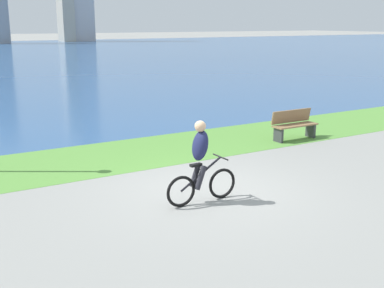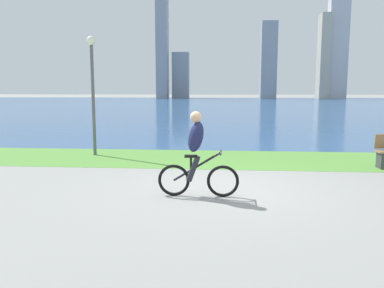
% 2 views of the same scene
% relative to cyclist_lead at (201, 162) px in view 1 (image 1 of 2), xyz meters
% --- Properties ---
extents(ground_plane, '(300.00, 300.00, 0.00)m').
position_rel_cyclist_lead_xyz_m(ground_plane, '(0.47, 0.52, -0.83)').
color(ground_plane, gray).
extents(grass_strip_bayside, '(120.00, 3.19, 0.01)m').
position_rel_cyclist_lead_xyz_m(grass_strip_bayside, '(0.47, 4.15, -0.83)').
color(grass_strip_bayside, '#59933D').
rests_on(grass_strip_bayside, ground).
extents(cyclist_lead, '(1.59, 0.52, 1.67)m').
position_rel_cyclist_lead_xyz_m(cyclist_lead, '(0.00, 0.00, 0.00)').
color(cyclist_lead, black).
rests_on(cyclist_lead, ground).
extents(bench_near_path, '(1.50, 0.47, 0.90)m').
position_rel_cyclist_lead_xyz_m(bench_near_path, '(5.31, 3.17, -0.38)').
color(bench_near_path, olive).
rests_on(bench_near_path, ground).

